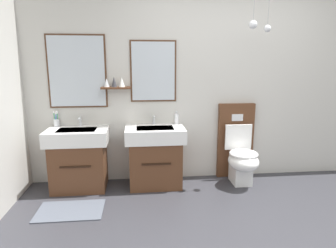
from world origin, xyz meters
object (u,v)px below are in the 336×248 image
(toilet, at_px, (239,153))
(toothbrush_cup, at_px, (56,122))
(vanity_sink_left, at_px, (79,157))
(soap_dispenser, at_px, (176,119))
(vanity_sink_right, at_px, (155,155))

(toilet, bearing_deg, toothbrush_cup, 176.02)
(vanity_sink_left, distance_m, toilet, 2.02)
(soap_dispenser, bearing_deg, vanity_sink_left, -171.42)
(vanity_sink_right, height_order, soap_dispenser, soap_dispenser)
(toothbrush_cup, height_order, soap_dispenser, toothbrush_cup)
(toothbrush_cup, xyz_separation_m, soap_dispenser, (1.50, 0.01, 0.01))
(vanity_sink_left, bearing_deg, toothbrush_cup, 148.36)
(toothbrush_cup, bearing_deg, soap_dispenser, 0.39)
(vanity_sink_right, relative_size, toilet, 0.75)
(vanity_sink_left, relative_size, toilet, 0.75)
(vanity_sink_right, bearing_deg, toilet, 0.71)
(vanity_sink_right, xyz_separation_m, soap_dispenser, (0.29, 0.18, 0.42))
(vanity_sink_right, distance_m, soap_dispenser, 0.55)
(vanity_sink_right, bearing_deg, vanity_sink_left, 180.00)
(vanity_sink_left, height_order, toothbrush_cup, toothbrush_cup)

